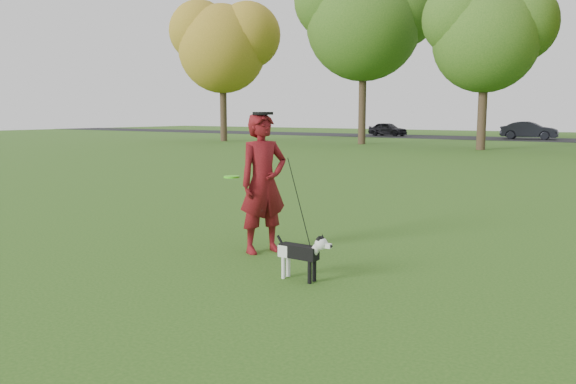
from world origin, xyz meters
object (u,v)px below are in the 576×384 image
Objects in this scene: dog at (303,251)px; man at (263,183)px; car_left at (388,129)px; car_mid at (529,130)px.

man is at bearing 144.61° from dog.
car_left is at bearing 46.82° from man.
car_left is 0.85× the size of car_mid.
dog is at bearing -176.15° from car_mid.
man is 0.49× the size of car_mid.
car_mid reaches higher than dog.
man is 39.80m from car_mid.
man is 42.60m from car_left.
car_left is (-16.96, 40.47, 0.25)m from dog.
car_mid is (11.66, 0.00, 0.08)m from car_left.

